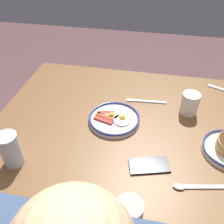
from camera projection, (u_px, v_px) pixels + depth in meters
ground_plane at (122, 213)px, 1.52m from camera, size 6.00×6.00×0.00m
dining_table at (127, 138)px, 1.09m from camera, size 1.17×0.92×0.75m
plate_near_main at (114, 119)px, 1.05m from camera, size 0.23×0.23×0.04m
coffee_mug at (190, 103)px, 1.08m from camera, size 0.08×0.11×0.10m
drinking_glass at (11, 151)px, 0.85m from camera, size 0.07×0.07×0.13m
cell_phone at (149, 165)px, 0.87m from camera, size 0.16×0.11×0.01m
fork_near at (146, 101)px, 1.17m from camera, size 0.19×0.03×0.01m
tea_spoon at (193, 187)px, 0.80m from camera, size 0.19×0.05×0.01m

